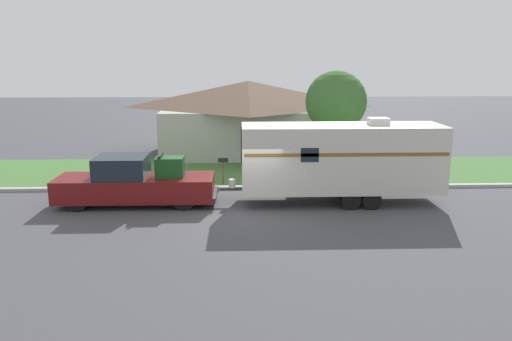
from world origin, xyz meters
name	(u,v)px	position (x,y,z in m)	size (l,w,h in m)	color
ground_plane	(250,214)	(0.00, 0.00, 0.00)	(120.00, 120.00, 0.00)	#47474C
curb_strip	(248,187)	(0.00, 3.75, 0.07)	(80.00, 0.30, 0.14)	#ADADA8
lawn_strip	(247,171)	(0.00, 7.40, 0.01)	(80.00, 7.00, 0.03)	#477538
house_across_street	(248,115)	(0.18, 13.36, 2.34)	(11.31, 8.21, 4.52)	#B2B2A8
pickup_truck	(135,183)	(-4.71, 1.42, 0.91)	(6.50, 2.06, 2.10)	black
travel_trailer	(341,158)	(3.79, 1.42, 1.91)	(9.10, 2.36, 3.55)	black
mailbox	(223,164)	(-1.19, 4.74, 1.00)	(0.48, 0.20, 1.30)	brown
tree_in_yard	(336,102)	(4.53, 6.75, 3.75)	(3.12, 3.12, 5.32)	brown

